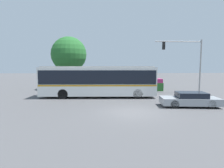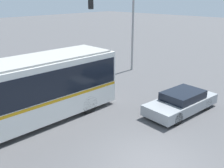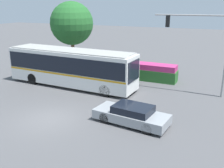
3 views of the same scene
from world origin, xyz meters
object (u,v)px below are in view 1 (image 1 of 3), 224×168
object	(u,v)px
street_tree_left	(69,54)
traffic_light_pole	(189,57)
sedan_foreground	(190,100)
city_bus	(98,80)

from	to	relation	value
street_tree_left	traffic_light_pole	bearing A→B (deg)	-16.34
traffic_light_pole	street_tree_left	size ratio (longest dim) A/B	0.88
sedan_foreground	street_tree_left	xyz separation A→B (m)	(-11.82, 11.84, 4.31)
sedan_foreground	street_tree_left	world-z (taller)	street_tree_left
city_bus	traffic_light_pole	world-z (taller)	traffic_light_pole
city_bus	street_tree_left	world-z (taller)	street_tree_left
city_bus	sedan_foreground	bearing A→B (deg)	-30.99
street_tree_left	sedan_foreground	bearing A→B (deg)	-45.03
sedan_foreground	traffic_light_pole	distance (m)	8.94
sedan_foreground	city_bus	bearing A→B (deg)	-27.13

